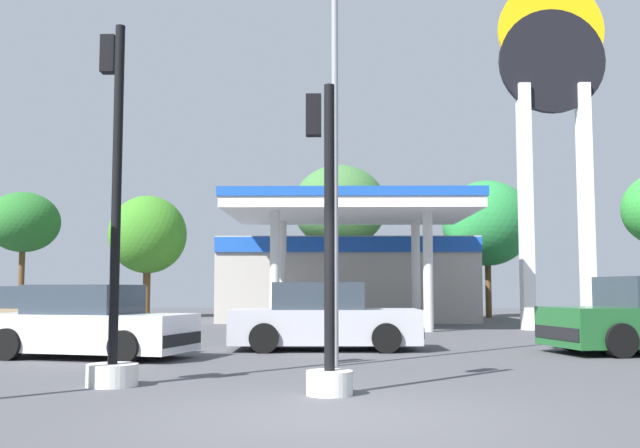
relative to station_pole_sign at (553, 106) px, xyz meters
name	(u,v)px	position (x,y,z in m)	size (l,w,h in m)	color
ground_plane	(329,417)	(-7.67, -17.10, -7.66)	(90.00, 90.00, 0.00)	#47474C
gas_station	(347,272)	(-7.02, 5.99, -5.57)	(10.60, 12.52, 4.54)	#ADA89E
station_pole_sign	(553,106)	(0.00, 0.00, 0.00)	(3.66, 0.56, 12.19)	white
car_0	(324,319)	(-7.83, -8.27, -6.97)	(4.32, 2.03, 1.53)	black
car_2	(26,316)	(-15.80, -5.58, -7.00)	(4.34, 2.59, 1.45)	black
car_4	(89,325)	(-12.55, -10.33, -7.00)	(4.40, 2.67, 1.47)	black
traffic_signal_0	(113,277)	(-10.81, -14.59, -6.11)	(0.73, 0.73, 5.30)	silver
traffic_signal_1	(327,290)	(-7.70, -15.42, -6.29)	(0.63, 0.67, 4.16)	silver
tree_0	(23,223)	(-23.29, 11.81, -2.94)	(3.64, 3.64, 6.27)	brown
tree_1	(148,235)	(-16.63, 10.54, -3.67)	(3.76, 3.76, 5.90)	brown
tree_2	(339,207)	(-7.28, 12.12, -2.15)	(4.75, 4.75, 7.65)	brown
tree_3	(487,223)	(-0.15, 10.56, -3.13)	(4.33, 4.33, 6.61)	brown
corner_streetlamp	(335,127)	(-7.58, -11.99, -3.33)	(0.24, 1.48, 7.25)	gray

